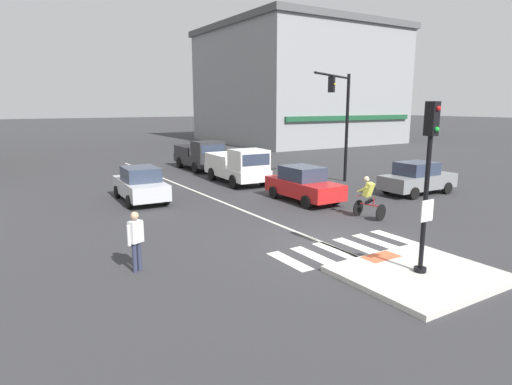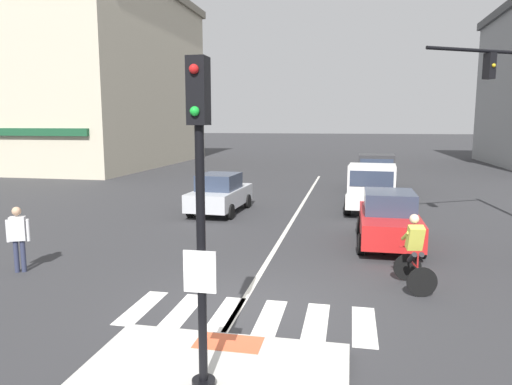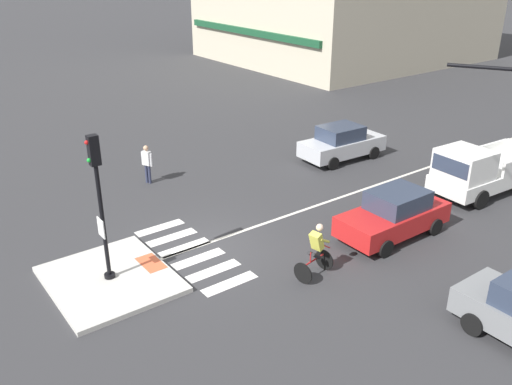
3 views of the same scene
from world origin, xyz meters
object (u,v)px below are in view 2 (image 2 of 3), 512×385
(cyclist, at_px, (415,250))
(pickup_truck_charcoal_eastbound_distant, at_px, (375,173))
(car_silver_westbound_far, at_px, (220,193))
(pickup_truck_white_eastbound_far, at_px, (372,188))
(signal_pole, at_px, (200,196))
(pedestrian_at_curb_left, at_px, (18,234))
(car_red_eastbound_mid, at_px, (389,219))

(cyclist, bearing_deg, pickup_truck_charcoal_eastbound_distant, 90.52)
(car_silver_westbound_far, height_order, pickup_truck_charcoal_eastbound_distant, pickup_truck_charcoal_eastbound_distant)
(pickup_truck_white_eastbound_far, distance_m, cyclist, 9.37)
(signal_pole, bearing_deg, car_silver_westbound_far, 104.78)
(signal_pole, height_order, car_silver_westbound_far, signal_pole)
(pedestrian_at_curb_left, bearing_deg, pickup_truck_charcoal_eastbound_distant, 59.87)
(car_red_eastbound_mid, distance_m, cyclist, 3.85)
(pedestrian_at_curb_left, bearing_deg, cyclist, 4.72)
(car_silver_westbound_far, xyz_separation_m, pickup_truck_charcoal_eastbound_distant, (6.64, 7.62, 0.17))
(signal_pole, bearing_deg, pickup_truck_white_eastbound_far, 79.11)
(pickup_truck_charcoal_eastbound_distant, height_order, pickup_truck_white_eastbound_far, same)
(cyclist, distance_m, pedestrian_at_curb_left, 9.60)
(car_red_eastbound_mid, height_order, pickup_truck_charcoal_eastbound_distant, pickup_truck_charcoal_eastbound_distant)
(signal_pole, xyz_separation_m, pickup_truck_charcoal_eastbound_distant, (3.22, 20.57, -1.82))
(pickup_truck_white_eastbound_far, height_order, pedestrian_at_curb_left, pickup_truck_white_eastbound_far)
(car_silver_westbound_far, bearing_deg, signal_pole, -75.22)
(pickup_truck_charcoal_eastbound_distant, bearing_deg, pedestrian_at_curb_left, -120.13)
(car_red_eastbound_mid, distance_m, pedestrian_at_curb_left, 10.38)
(signal_pole, relative_size, cyclist, 2.62)
(car_red_eastbound_mid, bearing_deg, cyclist, -85.83)
(car_red_eastbound_mid, relative_size, pickup_truck_charcoal_eastbound_distant, 0.80)
(pickup_truck_charcoal_eastbound_distant, distance_m, cyclist, 15.45)
(pickup_truck_charcoal_eastbound_distant, relative_size, cyclist, 3.07)
(pickup_truck_charcoal_eastbound_distant, bearing_deg, car_red_eastbound_mid, -90.69)
(pickup_truck_charcoal_eastbound_distant, bearing_deg, signal_pole, -98.90)
(signal_pole, height_order, cyclist, signal_pole)
(signal_pole, xyz_separation_m, cyclist, (3.36, 5.13, -1.93))
(cyclist, bearing_deg, car_silver_westbound_far, 130.88)
(pedestrian_at_curb_left, bearing_deg, pickup_truck_white_eastbound_far, 48.45)
(pickup_truck_charcoal_eastbound_distant, bearing_deg, cyclist, -89.48)
(car_red_eastbound_mid, xyz_separation_m, cyclist, (0.28, -3.84, 0.06))
(car_red_eastbound_mid, bearing_deg, pickup_truck_white_eastbound_far, 93.04)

